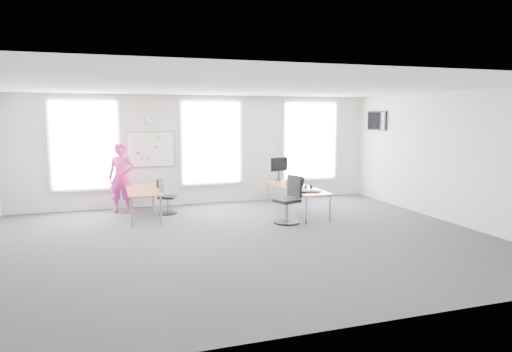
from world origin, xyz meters
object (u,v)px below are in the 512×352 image
object	(u,v)px
chair_right	(289,202)
chair_left	(166,198)
monitor	(279,167)
desk_right	(296,188)
headphones	(308,187)
person	(121,178)
keyboard	(308,192)
desk_left	(143,192)

from	to	relation	value
chair_right	chair_left	distance (m)	3.17
monitor	desk_right	bearing A→B (deg)	-103.88
headphones	person	bearing A→B (deg)	152.73
desk_right	headphones	xyz separation A→B (m)	(0.11, -0.50, 0.09)
keyboard	headphones	size ratio (longest dim) A/B	2.63
person	headphones	world-z (taller)	person
desk_right	desk_left	bearing A→B (deg)	172.22
person	desk_left	bearing A→B (deg)	-46.61
headphones	desk_left	bearing A→B (deg)	161.06
chair_left	keyboard	world-z (taller)	chair_left
desk_right	chair_left	world-z (taller)	chair_left
desk_left	chair_right	bearing A→B (deg)	-26.84
desk_left	person	size ratio (longest dim) A/B	1.06
chair_left	headphones	bearing A→B (deg)	-86.97
headphones	chair_left	bearing A→B (deg)	154.38
chair_left	keyboard	size ratio (longest dim) A/B	1.77
person	headphones	bearing A→B (deg)	-8.89
chair_left	headphones	xyz separation A→B (m)	(3.31, -1.29, 0.32)
desk_right	chair_right	size ratio (longest dim) A/B	2.50
chair_right	headphones	world-z (taller)	chair_right
desk_right	monitor	world-z (taller)	monitor
chair_left	keyboard	bearing A→B (deg)	-94.72
desk_left	monitor	bearing A→B (deg)	9.56
desk_left	keyboard	world-z (taller)	desk_left
desk_left	person	world-z (taller)	person
chair_right	monitor	world-z (taller)	monitor
chair_right	headphones	size ratio (longest dim) A/B	5.72
keyboard	monitor	bearing A→B (deg)	105.64
desk_right	headphones	bearing A→B (deg)	-77.50
desk_left	headphones	world-z (taller)	headphones
desk_left	monitor	xyz separation A→B (m)	(3.74, 0.63, 0.41)
chair_right	monitor	xyz separation A→B (m)	(0.61, 2.21, 0.57)
person	chair_left	bearing A→B (deg)	-13.93
chair_right	monitor	distance (m)	2.37
chair_right	chair_left	xyz separation A→B (m)	(-2.57, 1.86, -0.09)
desk_right	chair_right	bearing A→B (deg)	-120.70
chair_right	chair_left	world-z (taller)	chair_right
desk_right	person	size ratio (longest dim) A/B	1.53
desk_left	chair_left	distance (m)	0.68
headphones	monitor	xyz separation A→B (m)	(-0.14, 1.64, 0.33)
chair_right	headphones	distance (m)	0.97
keyboard	desk_left	bearing A→B (deg)	175.97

